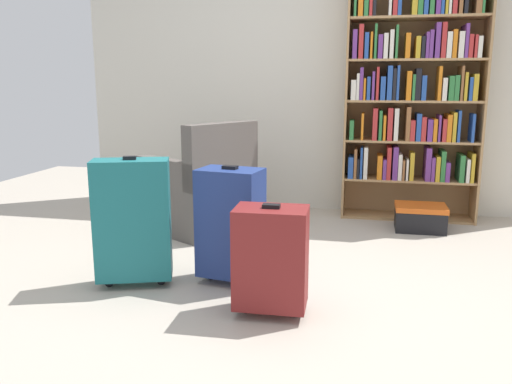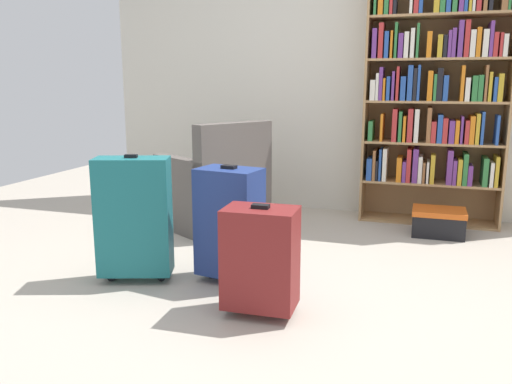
{
  "view_description": "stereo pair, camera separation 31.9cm",
  "coord_description": "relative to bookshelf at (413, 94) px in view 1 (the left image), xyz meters",
  "views": [
    {
      "loc": [
        0.5,
        -2.9,
        1.21
      ],
      "look_at": [
        -0.15,
        0.16,
        0.55
      ],
      "focal_mm": 36.72,
      "sensor_mm": 36.0,
      "label": 1
    },
    {
      "loc": [
        0.81,
        -2.81,
        1.21
      ],
      "look_at": [
        -0.15,
        0.16,
        0.55
      ],
      "focal_mm": 36.72,
      "sensor_mm": 36.0,
      "label": 2
    }
  ],
  "objects": [
    {
      "name": "armchair",
      "position": [
        -1.69,
        -0.77,
        -0.79
      ],
      "size": [
        0.96,
        0.96,
        0.9
      ],
      "color": "#59514C",
      "rests_on": "ground"
    },
    {
      "name": "bookshelf",
      "position": [
        0.0,
        0.0,
        0.0
      ],
      "size": [
        1.16,
        0.34,
        2.07
      ],
      "color": "#A87F51",
      "rests_on": "ground"
    },
    {
      "name": "storage_box",
      "position": [
        0.09,
        -0.41,
        -0.99
      ],
      "size": [
        0.41,
        0.31,
        0.21
      ],
      "color": "black",
      "rests_on": "ground"
    },
    {
      "name": "mug",
      "position": [
        -1.26,
        -0.92,
        -1.06
      ],
      "size": [
        0.12,
        0.08,
        0.1
      ],
      "color": "#1959A5",
      "rests_on": "ground"
    },
    {
      "name": "ground_plane",
      "position": [
        -0.88,
        -1.9,
        -1.11
      ],
      "size": [
        7.79,
        7.79,
        0.0
      ],
      "primitive_type": "plane",
      "color": "#B2A899"
    },
    {
      "name": "suitcase_dark_red",
      "position": [
        -0.84,
        -2.24,
        -0.79
      ],
      "size": [
        0.38,
        0.26,
        0.6
      ],
      "color": "maroon",
      "rests_on": "ground"
    },
    {
      "name": "suitcase_navy_blue",
      "position": [
        -1.16,
        -1.84,
        -0.73
      ],
      "size": [
        0.41,
        0.3,
        0.73
      ],
      "color": "navy",
      "rests_on": "ground"
    },
    {
      "name": "back_wall",
      "position": [
        -0.88,
        0.24,
        0.19
      ],
      "size": [
        4.45,
        0.1,
        2.6
      ],
      "primitive_type": "cube",
      "color": "beige",
      "rests_on": "ground"
    },
    {
      "name": "suitcase_teal",
      "position": [
        -1.71,
        -2.01,
        -0.7
      ],
      "size": [
        0.48,
        0.33,
        0.79
      ],
      "color": "#19666B",
      "rests_on": "ground"
    }
  ]
}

